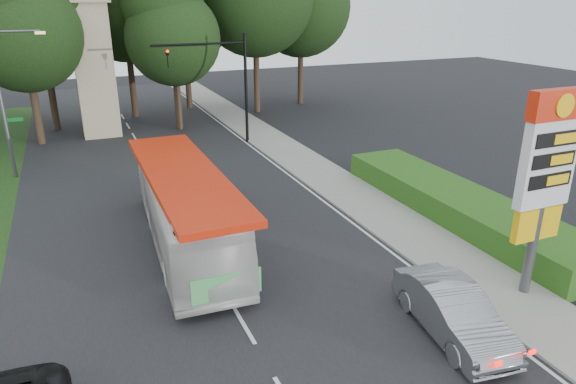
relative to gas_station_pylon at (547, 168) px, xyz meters
name	(u,v)px	position (x,y,z in m)	size (l,w,h in m)	color
road_surface	(185,225)	(-9.20, 10.01, -4.44)	(14.00, 80.00, 0.02)	black
sidewalk_right	(355,196)	(-0.70, 10.01, -4.39)	(3.00, 80.00, 0.12)	gray
hedge	(458,205)	(2.30, 6.01, -3.85)	(3.00, 14.00, 1.20)	#2A5215
gas_station_pylon	(547,168)	(0.00, 0.00, 0.00)	(2.10, 0.45, 6.85)	#59595E
traffic_signal_mast	(226,74)	(-3.52, 22.00, 0.22)	(6.10, 0.35, 7.20)	black
streetlight_signs	(5,97)	(-16.19, 20.01, -0.01)	(2.75, 0.98, 8.00)	#59595E
monument	(93,63)	(-11.20, 28.01, 0.66)	(3.00, 3.00, 10.05)	tan
tree_monument_left	(18,8)	(-15.20, 27.01, 4.23)	(7.28, 7.28, 14.30)	#2D2116
tree_monument_right	(171,17)	(-5.70, 27.51, 3.56)	(6.72, 6.72, 13.20)	#2D2116
transit_bus	(186,209)	(-9.51, 8.08, -2.90)	(2.61, 11.15, 3.11)	silver
sedan_silver	(453,311)	(-3.70, -0.76, -3.69)	(1.60, 4.60, 1.52)	#97999E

